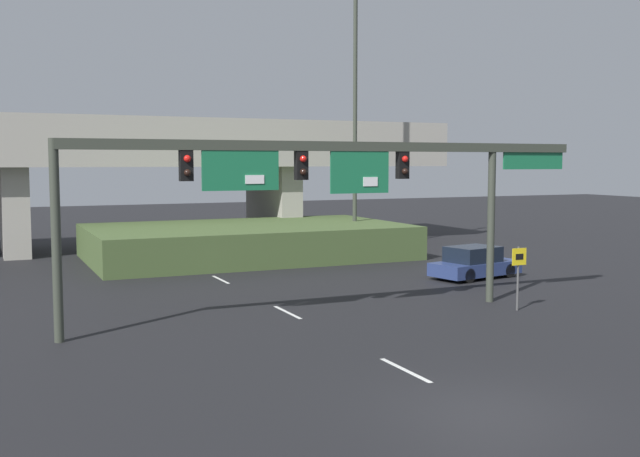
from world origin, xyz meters
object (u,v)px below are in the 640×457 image
(signal_gantry, at_px, (333,172))
(parked_sedan_near_right, at_px, (474,263))
(speed_limit_sign, at_px, (518,269))
(highway_light_pole_near, at_px, (355,88))

(signal_gantry, bearing_deg, parked_sedan_near_right, 27.89)
(speed_limit_sign, distance_m, highway_light_pole_near, 19.73)
(speed_limit_sign, relative_size, highway_light_pole_near, 0.12)
(speed_limit_sign, relative_size, parked_sedan_near_right, 0.50)
(signal_gantry, distance_m, speed_limit_sign, 7.47)
(parked_sedan_near_right, bearing_deg, signal_gantry, -163.40)
(highway_light_pole_near, bearing_deg, signal_gantry, -119.31)
(signal_gantry, bearing_deg, speed_limit_sign, -15.32)
(signal_gantry, xyz_separation_m, speed_limit_sign, (6.41, -1.75, -3.42))
(speed_limit_sign, bearing_deg, highway_light_pole_near, 81.62)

